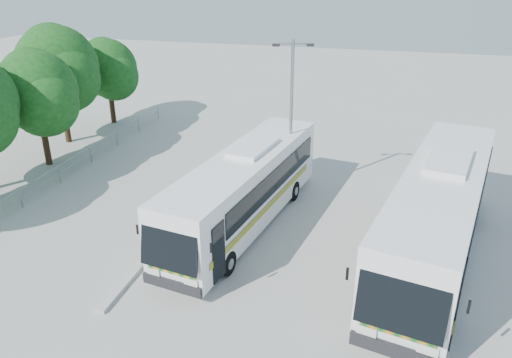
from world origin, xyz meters
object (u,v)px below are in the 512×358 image
(tree_far_c, at_px, (38,92))
(lamppost, at_px, (291,114))
(tree_far_e, at_px, (109,69))
(coach_main, at_px, (244,188))
(tree_far_d, at_px, (58,67))
(coach_adjacent, at_px, (438,213))

(tree_far_c, bearing_deg, lamppost, -1.96)
(tree_far_c, xyz_separation_m, lamppost, (14.12, -0.48, -0.06))
(tree_far_e, height_order, coach_main, tree_far_e)
(tree_far_d, height_order, tree_far_e, tree_far_d)
(tree_far_e, xyz_separation_m, coach_main, (13.32, -12.16, -2.10))
(tree_far_e, height_order, coach_adjacent, tree_far_e)
(coach_main, distance_m, coach_adjacent, 7.93)
(tree_far_e, bearing_deg, coach_adjacent, -31.23)
(tree_far_c, distance_m, tree_far_d, 3.93)
(tree_far_d, distance_m, lamppost, 15.88)
(tree_far_c, relative_size, coach_main, 0.54)
(lamppost, bearing_deg, coach_adjacent, -48.75)
(tree_far_d, bearing_deg, coach_main, -28.69)
(tree_far_d, xyz_separation_m, tree_far_e, (0.68, 4.50, -0.93))
(tree_far_c, relative_size, tree_far_d, 0.88)
(tree_far_d, xyz_separation_m, coach_main, (14.00, -7.66, -3.03))
(coach_main, bearing_deg, lamppost, 78.97)
(coach_main, relative_size, lamppost, 1.57)
(coach_main, height_order, lamppost, lamppost)
(coach_main, bearing_deg, tree_far_c, 172.39)
(tree_far_e, relative_size, lamppost, 0.78)
(tree_far_c, xyz_separation_m, tree_far_d, (-1.19, 3.70, 0.56))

